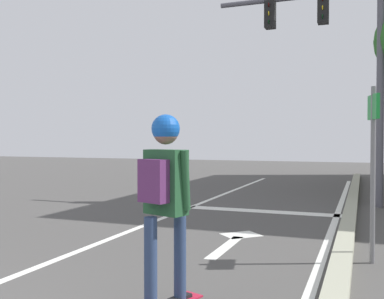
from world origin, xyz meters
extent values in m
cube|color=silver|center=(-0.05, 6.00, 0.00)|extent=(0.12, 20.00, 0.01)
cube|color=silver|center=(3.05, 6.00, 0.00)|extent=(0.12, 20.00, 0.01)
cube|color=silver|center=(1.57, 8.18, 0.00)|extent=(3.25, 0.40, 0.01)
cube|color=silver|center=(1.73, 4.93, 0.00)|extent=(0.16, 1.40, 0.01)
cube|color=silver|center=(1.73, 5.78, 0.00)|extent=(0.71, 0.71, 0.01)
cube|color=#A4A58D|center=(3.30, 6.00, 0.07)|extent=(0.24, 24.00, 0.14)
cube|color=#B2B2B7|center=(2.03, 2.71, 0.05)|extent=(0.16, 0.10, 0.01)
cylinder|color=navy|center=(2.00, 2.63, 0.47)|extent=(0.11, 0.11, 0.79)
cube|color=black|center=(2.00, 2.63, 0.09)|extent=(0.16, 0.26, 0.03)
cylinder|color=navy|center=(1.89, 2.28, 0.47)|extent=(0.11, 0.11, 0.79)
cube|color=#214F2D|center=(1.94, 2.45, 1.14)|extent=(0.41, 0.29, 0.56)
cylinder|color=#214F2D|center=(1.77, 2.54, 1.17)|extent=(0.07, 0.07, 0.51)
cylinder|color=#214F2D|center=(2.14, 2.42, 1.17)|extent=(0.07, 0.12, 0.51)
sphere|color=#865E52|center=(1.94, 2.45, 1.57)|extent=(0.22, 0.22, 0.22)
sphere|color=blue|center=(1.94, 2.45, 1.60)|extent=(0.25, 0.25, 0.25)
cube|color=#59295B|center=(1.90, 2.32, 1.16)|extent=(0.29, 0.21, 0.36)
cylinder|color=#575661|center=(3.86, 9.68, 2.66)|extent=(0.16, 0.16, 5.32)
cube|color=black|center=(2.64, 9.68, 4.50)|extent=(0.24, 0.28, 0.64)
cylinder|color=yellow|center=(2.64, 9.53, 4.50)|extent=(0.02, 0.10, 0.10)
cylinder|color=black|center=(2.64, 9.53, 4.30)|extent=(0.02, 0.10, 0.10)
cube|color=black|center=(1.41, 9.68, 4.50)|extent=(0.24, 0.28, 0.64)
cylinder|color=#3A0605|center=(1.41, 9.53, 4.70)|extent=(0.02, 0.10, 0.10)
cylinder|color=yellow|center=(1.41, 9.53, 4.50)|extent=(0.02, 0.10, 0.10)
cylinder|color=black|center=(1.41, 9.53, 4.30)|extent=(0.02, 0.10, 0.10)
cylinder|color=slate|center=(3.64, 4.80, 1.08)|extent=(0.06, 0.06, 2.15)
cube|color=#198C33|center=(3.64, 4.80, 1.90)|extent=(0.13, 0.44, 0.30)
camera|label=1|loc=(3.53, -1.02, 1.51)|focal=41.63mm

